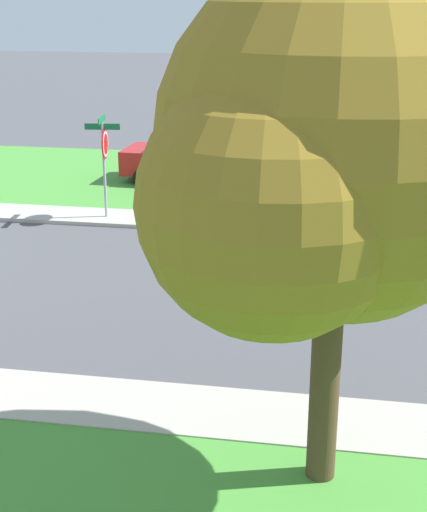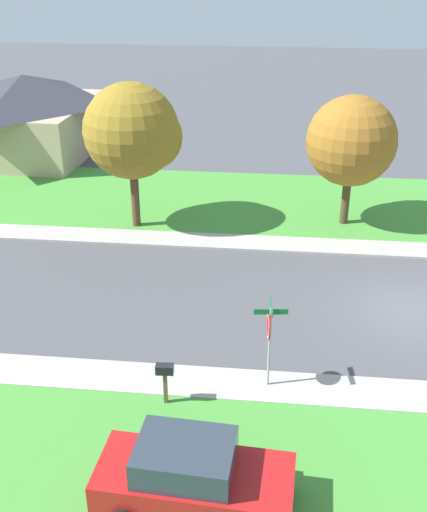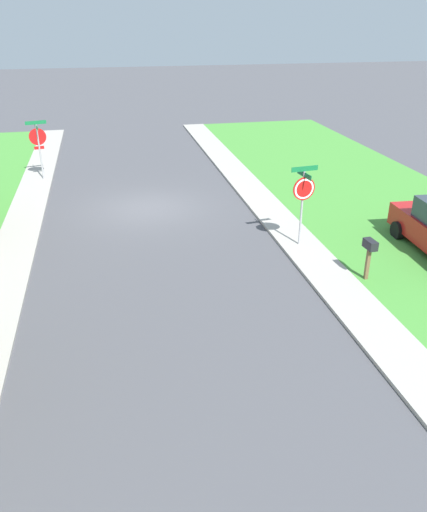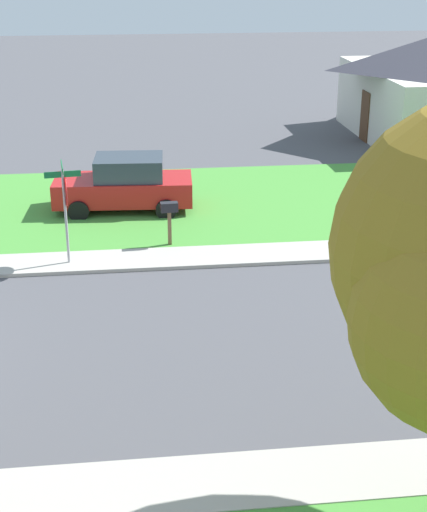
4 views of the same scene
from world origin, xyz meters
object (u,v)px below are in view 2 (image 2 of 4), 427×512
(stop_sign_far_corner, at_px, (269,331))
(mailbox, at_px, (165,374))
(tree_sidewalk_far, at_px, (136,133))
(house_right_setback, at_px, (27,114))
(tree_sidewalk_near, at_px, (354,143))
(car_red_across_road, at_px, (192,477))

(stop_sign_far_corner, relative_size, mailbox, 2.11)
(tree_sidewalk_far, xyz_separation_m, house_right_setback, (9.69, 8.70, -1.80))
(stop_sign_far_corner, bearing_deg, tree_sidewalk_near, -14.99)
(tree_sidewalk_far, relative_size, house_right_setback, 0.68)
(car_red_across_road, xyz_separation_m, house_right_setback, (24.86, 13.08, 1.50))
(car_red_across_road, relative_size, tree_sidewalk_far, 0.70)
(tree_sidewalk_near, relative_size, mailbox, 4.37)
(tree_sidewalk_far, relative_size, mailbox, 4.82)
(mailbox, bearing_deg, tree_sidewalk_far, 15.08)
(house_right_setback, bearing_deg, mailbox, -151.09)
(house_right_setback, bearing_deg, tree_sidewalk_far, -138.08)
(tree_sidewalk_near, bearing_deg, tree_sidewalk_far, 97.70)
(stop_sign_far_corner, distance_m, tree_sidewalk_near, 12.60)
(tree_sidewalk_far, distance_m, tree_sidewalk_near, 9.22)
(house_right_setback, bearing_deg, tree_sidewalk_near, -115.39)
(stop_sign_far_corner, xyz_separation_m, tree_sidewalk_far, (10.81, 5.89, 2.29))
(mailbox, bearing_deg, house_right_setback, 28.91)
(car_red_across_road, bearing_deg, stop_sign_far_corner, -19.24)
(house_right_setback, bearing_deg, car_red_across_road, -152.25)
(stop_sign_far_corner, height_order, mailbox, stop_sign_far_corner)
(car_red_across_road, distance_m, house_right_setback, 28.13)
(stop_sign_far_corner, xyz_separation_m, tree_sidewalk_near, (12.04, -3.23, 1.79))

